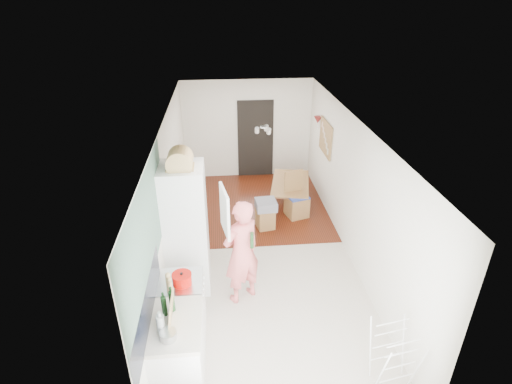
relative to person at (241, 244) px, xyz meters
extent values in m
cube|color=beige|center=(0.43, 1.16, -1.03)|extent=(3.20, 7.00, 0.01)
cube|color=#5A1C0F|center=(0.43, 3.01, -1.02)|extent=(3.20, 3.30, 0.01)
cube|color=slate|center=(-1.16, -0.84, 0.82)|extent=(0.02, 3.00, 1.30)
cube|color=black|center=(-1.15, -1.39, 0.12)|extent=(0.02, 1.90, 0.50)
cube|color=black|center=(0.63, 4.64, -0.03)|extent=(0.90, 0.04, 2.00)
cube|color=white|center=(-0.87, -1.39, -0.60)|extent=(0.60, 0.90, 0.86)
cube|color=beige|center=(-0.87, -1.39, -0.14)|extent=(0.62, 0.92, 0.06)
cube|color=white|center=(-0.87, -0.64, -0.59)|extent=(0.60, 0.60, 0.88)
cube|color=silver|center=(-0.87, -0.64, -0.13)|extent=(0.60, 0.60, 0.04)
cube|color=white|center=(-0.84, 0.38, 0.05)|extent=(0.66, 0.66, 2.15)
cube|color=white|center=(-0.23, 0.08, 0.52)|extent=(0.14, 0.56, 0.70)
cube|color=white|center=(-0.53, 0.38, 0.52)|extent=(0.02, 0.52, 0.66)
cube|color=tan|center=(2.01, 3.06, 0.52)|extent=(0.03, 0.90, 0.70)
cube|color=#935B35|center=(2.00, 3.06, 0.52)|extent=(0.00, 0.94, 0.74)
cone|color=maroon|center=(1.97, 3.71, 0.72)|extent=(0.18, 0.18, 0.16)
imported|color=#F06E6E|center=(0.00, 0.00, 0.00)|extent=(0.90, 0.82, 2.05)
imported|color=#935B35|center=(1.31, 3.05, -0.81)|extent=(0.93, 1.35, 0.43)
cube|color=gray|center=(0.61, 2.04, -0.49)|extent=(0.44, 0.44, 0.18)
cylinder|color=red|center=(-0.83, -0.70, -0.03)|extent=(0.29, 0.29, 0.15)
cylinder|color=silver|center=(-0.92, -1.63, -0.06)|extent=(0.23, 0.23, 0.10)
cylinder|color=#1B3F1C|center=(0.15, -0.11, 0.13)|extent=(0.06, 0.06, 0.26)
cylinder|color=#1B3F1C|center=(-0.99, -1.25, 0.03)|extent=(0.07, 0.07, 0.27)
cylinder|color=#1B3F1C|center=(-0.91, -1.18, 0.04)|extent=(0.08, 0.08, 0.29)
cylinder|color=beige|center=(-1.00, -1.52, 0.01)|extent=(0.11, 0.11, 0.23)
cylinder|color=tan|center=(-0.98, -0.86, 0.02)|extent=(0.07, 0.07, 0.24)
cylinder|color=tan|center=(-0.96, -0.89, -0.01)|extent=(0.07, 0.07, 0.20)
camera|label=1|loc=(-0.23, -4.94, 3.40)|focal=28.00mm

